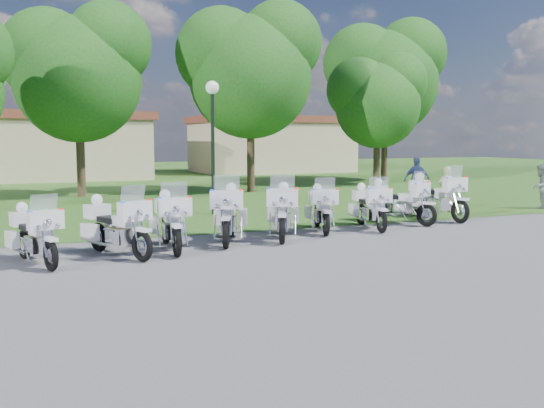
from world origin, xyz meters
name	(u,v)px	position (x,y,z in m)	size (l,w,h in m)	color
ground	(322,249)	(0.00, 0.00, 0.00)	(100.00, 100.00, 0.00)	#57575C
grass_lawn	(130,178)	(0.00, 27.00, 0.00)	(100.00, 48.00, 0.01)	#335B1C
motorcycle_0	(34,234)	(-6.14, 0.76, 0.61)	(1.13, 2.12, 1.47)	black
motorcycle_1	(115,225)	(-4.49, 1.01, 0.66)	(1.37, 2.19, 1.58)	black
motorcycle_2	(170,220)	(-3.24, 1.31, 0.67)	(0.89, 2.39, 1.60)	black
motorcycle_3	(229,213)	(-1.64, 1.82, 0.71)	(1.42, 2.38, 1.69)	black
motorcycle_4	(283,210)	(-0.19, 1.84, 0.70)	(1.46, 2.33, 1.68)	black
motorcycle_5	(321,208)	(1.22, 2.47, 0.64)	(1.19, 2.19, 1.52)	black
motorcycle_6	(370,206)	(2.71, 2.38, 0.63)	(1.00, 2.22, 1.51)	black
motorcycle_7	(398,201)	(4.05, 2.95, 0.67)	(1.31, 2.26, 1.59)	black
motorcycle_8	(436,196)	(5.66, 3.26, 0.72)	(0.94, 2.58, 1.73)	black
lamp_post	(212,115)	(-0.47, 7.01, 3.30)	(0.44, 0.44, 4.39)	black
tree_1	(76,68)	(-4.03, 15.00, 5.50)	(6.23, 5.32, 8.31)	#38281C
tree_2	(249,65)	(3.58, 14.51, 5.87)	(6.65, 5.68, 8.87)	#38281C
tree_3	(377,97)	(11.27, 15.75, 4.67)	(5.30, 4.52, 7.06)	#38281C
tree_4	(385,73)	(13.63, 18.70, 6.32)	(7.16, 6.11, 9.55)	#38281C
building_west	(27,145)	(-6.00, 28.00, 2.07)	(14.56, 8.32, 4.10)	tan
building_east	(271,144)	(11.00, 30.00, 2.07)	(11.44, 7.28, 4.10)	tan
bystander_a	(446,190)	(7.04, 4.52, 0.78)	(0.57, 0.37, 1.56)	tan
bystander_b	(540,187)	(10.89, 4.13, 0.79)	(0.77, 0.60, 1.58)	slate
bystander_c	(417,180)	(8.10, 7.64, 0.89)	(1.04, 0.43, 1.78)	navy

